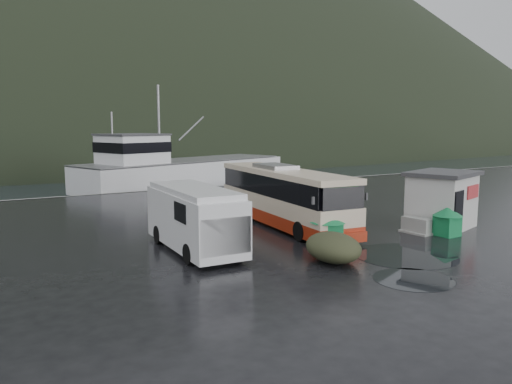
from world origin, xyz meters
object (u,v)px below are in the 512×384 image
coach_bus (283,225)px  white_van (195,250)px  waste_bin_left (327,247)px  jersey_barrier_b (452,219)px  dome_tent (333,261)px  ticket_kiosk (441,228)px  waste_bin_right (447,236)px  jersey_barrier_a (416,233)px  fishing_trawler (185,179)px

coach_bus → white_van: (-6.06, -2.62, 0.00)m
waste_bin_left → jersey_barrier_b: bearing=8.6°
dome_tent → ticket_kiosk: size_ratio=0.76×
waste_bin_right → ticket_kiosk: size_ratio=0.38×
white_van → jersey_barrier_a: (10.43, -2.30, 0.00)m
white_van → waste_bin_left: (5.13, -2.24, 0.00)m
ticket_kiosk → jersey_barrier_a: bearing=170.4°
coach_bus → waste_bin_left: size_ratio=7.26×
dome_tent → jersey_barrier_a: dome_tent is taller
white_van → ticket_kiosk: 12.68m
white_van → jersey_barrier_a: size_ratio=4.19×
waste_bin_left → jersey_barrier_b: (9.83, 1.48, 0.00)m
waste_bin_right → jersey_barrier_b: bearing=35.4°
waste_bin_left → dome_tent: 2.29m
waste_bin_left → fishing_trawler: (4.63, 27.54, 0.00)m
coach_bus → jersey_barrier_b: size_ratio=7.53×
fishing_trawler → coach_bus: bearing=-118.3°
waste_bin_right → ticket_kiosk: bearing=48.0°
coach_bus → waste_bin_right: size_ratio=8.03×
waste_bin_left → jersey_barrier_a: 5.30m
coach_bus → jersey_barrier_b: coach_bus is taller
coach_bus → waste_bin_left: 4.95m
white_van → ticket_kiosk: size_ratio=1.74×
coach_bus → jersey_barrier_a: (4.38, -4.92, 0.00)m
waste_bin_right → fishing_trawler: bearing=93.0°
white_van → jersey_barrier_a: white_van is taller
coach_bus → white_van: 6.60m
white_van → waste_bin_right: white_van is taller
ticket_kiosk → waste_bin_left: bearing=164.1°
dome_tent → waste_bin_left: bearing=57.3°
waste_bin_left → dome_tent: size_ratio=0.55×
ticket_kiosk → white_van: bearing=153.2°
waste_bin_right → fishing_trawler: fishing_trawler is taller
jersey_barrier_a → white_van: bearing=167.6°
waste_bin_left → ticket_kiosk: (7.39, 0.24, 0.00)m
coach_bus → fishing_trawler: 22.98m
coach_bus → dome_tent: coach_bus is taller
coach_bus → jersey_barrier_b: (8.91, -3.38, 0.00)m
white_van → fishing_trawler: (9.76, 25.30, 0.00)m
waste_bin_right → jersey_barrier_a: 1.37m
waste_bin_right → jersey_barrier_a: waste_bin_right is taller
waste_bin_left → dome_tent: (-1.24, -1.93, 0.00)m
waste_bin_left → fishing_trawler: bearing=80.5°
white_van → jersey_barrier_a: 10.68m
white_van → waste_bin_right: 11.77m
ticket_kiosk → fishing_trawler: 27.44m
waste_bin_left → jersey_barrier_b: size_ratio=1.04×
white_van → waste_bin_left: bearing=-21.7°
ticket_kiosk → fishing_trawler: (-2.76, 27.30, 0.00)m
waste_bin_right → dome_tent: (-7.38, -0.79, 0.00)m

